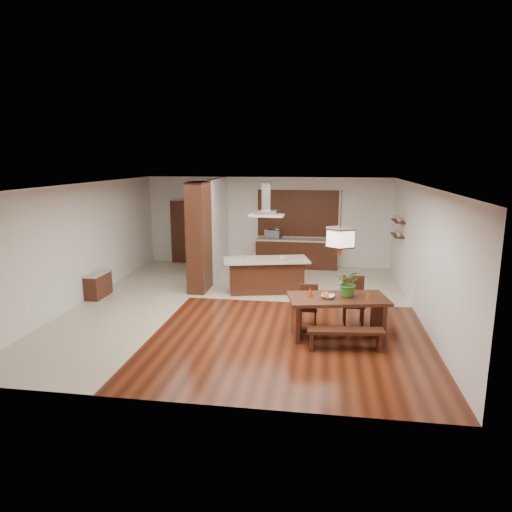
% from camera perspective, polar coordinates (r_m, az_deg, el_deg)
% --- Properties ---
extents(room_shell, '(9.00, 9.04, 2.92)m').
position_cam_1_polar(room_shell, '(10.56, -1.61, 4.36)').
color(room_shell, '#3A160A').
rests_on(room_shell, ground).
extents(tile_hallway, '(2.50, 9.00, 0.01)m').
position_cam_1_polar(tile_hallway, '(11.81, -14.87, -5.46)').
color(tile_hallway, beige).
rests_on(tile_hallway, ground).
extents(tile_kitchen, '(5.50, 4.00, 0.01)m').
position_cam_1_polar(tile_kitchen, '(13.28, 5.67, -3.16)').
color(tile_kitchen, beige).
rests_on(tile_kitchen, ground).
extents(soffit_band, '(8.00, 9.00, 0.02)m').
position_cam_1_polar(soffit_band, '(10.49, -1.64, 8.82)').
color(soffit_band, '#3D190F').
rests_on(soffit_band, room_shell).
extents(partition_pier, '(0.45, 1.00, 2.90)m').
position_cam_1_polar(partition_pier, '(12.13, -7.13, 2.34)').
color(partition_pier, black).
rests_on(partition_pier, ground).
extents(partition_stub, '(0.18, 2.40, 2.90)m').
position_cam_1_polar(partition_stub, '(14.13, -4.85, 3.77)').
color(partition_stub, silver).
rests_on(partition_stub, ground).
extents(hallway_console, '(0.37, 0.88, 0.63)m').
position_cam_1_polar(hallway_console, '(12.34, -19.12, -3.46)').
color(hallway_console, black).
rests_on(hallway_console, ground).
extents(hallway_doorway, '(1.10, 0.20, 2.10)m').
position_cam_1_polar(hallway_doorway, '(15.58, -8.55, 2.96)').
color(hallway_doorway, black).
rests_on(hallway_doorway, ground).
extents(rear_counter, '(2.60, 0.62, 0.95)m').
position_cam_1_polar(rear_counter, '(14.84, 5.09, 0.34)').
color(rear_counter, black).
rests_on(rear_counter, ground).
extents(kitchen_window, '(2.60, 0.08, 1.50)m').
position_cam_1_polar(kitchen_window, '(14.89, 5.24, 5.35)').
color(kitchen_window, '#94602C').
rests_on(kitchen_window, room_shell).
extents(shelf_lower, '(0.26, 0.90, 0.04)m').
position_cam_1_polar(shelf_lower, '(13.23, 17.24, 2.48)').
color(shelf_lower, black).
rests_on(shelf_lower, room_shell).
extents(shelf_upper, '(0.26, 0.90, 0.04)m').
position_cam_1_polar(shelf_upper, '(13.17, 17.35, 4.20)').
color(shelf_upper, black).
rests_on(shelf_upper, room_shell).
extents(dining_table, '(2.08, 1.33, 0.80)m').
position_cam_1_polar(dining_table, '(9.24, 10.15, -6.33)').
color(dining_table, black).
rests_on(dining_table, ground).
extents(dining_bench, '(1.44, 0.46, 0.40)m').
position_cam_1_polar(dining_bench, '(8.74, 11.08, -10.19)').
color(dining_bench, black).
rests_on(dining_bench, ground).
extents(dining_chair_left, '(0.38, 0.38, 0.86)m').
position_cam_1_polar(dining_chair_left, '(9.75, 6.56, -6.23)').
color(dining_chair_left, black).
rests_on(dining_chair_left, ground).
extents(dining_chair_right, '(0.47, 0.47, 1.03)m').
position_cam_1_polar(dining_chair_right, '(9.92, 12.10, -5.59)').
color(dining_chair_right, black).
rests_on(dining_chair_right, ground).
extents(pendant_lantern, '(0.64, 0.64, 1.31)m').
position_cam_1_polar(pendant_lantern, '(8.87, 10.54, 3.88)').
color(pendant_lantern, beige).
rests_on(pendant_lantern, room_shell).
extents(foliage_plant, '(0.63, 0.59, 0.55)m').
position_cam_1_polar(foliage_plant, '(9.17, 11.54, -3.33)').
color(foliage_plant, '#336822').
rests_on(foliage_plant, dining_table).
extents(fruit_bowl, '(0.31, 0.31, 0.06)m').
position_cam_1_polar(fruit_bowl, '(9.07, 8.98, -5.03)').
color(fruit_bowl, beige).
rests_on(fruit_bowl, dining_table).
extents(napkin_cone, '(0.14, 0.14, 0.19)m').
position_cam_1_polar(napkin_cone, '(9.11, 6.78, -4.45)').
color(napkin_cone, '#A0270B').
rests_on(napkin_cone, dining_table).
extents(gold_ornament, '(0.09, 0.09, 0.10)m').
position_cam_1_polar(gold_ornament, '(9.21, 13.74, -4.83)').
color(gold_ornament, gold).
rests_on(gold_ornament, dining_table).
extents(kitchen_island, '(2.37, 1.46, 0.91)m').
position_cam_1_polar(kitchen_island, '(12.06, 1.28, -2.39)').
color(kitchen_island, black).
rests_on(kitchen_island, ground).
extents(range_hood, '(0.90, 0.55, 0.87)m').
position_cam_1_polar(range_hood, '(11.73, 1.32, 7.11)').
color(range_hood, silver).
rests_on(range_hood, room_shell).
extents(island_cup, '(0.14, 0.14, 0.10)m').
position_cam_1_polar(island_cup, '(11.80, 3.26, -0.27)').
color(island_cup, white).
rests_on(island_cup, kitchen_island).
extents(microwave, '(0.56, 0.44, 0.28)m').
position_cam_1_polar(microwave, '(14.82, 2.14, 2.77)').
color(microwave, silver).
rests_on(microwave, rear_counter).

